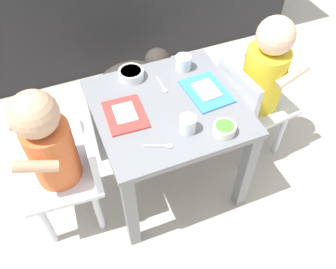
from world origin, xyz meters
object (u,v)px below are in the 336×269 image
Objects in this scene: seated_child_left at (53,148)px; seated_child_right at (262,76)px; veggie_bowl_far at (131,74)px; cereal_bowl_left_side at (224,129)px; food_tray_right at (206,91)px; water_cup_right at (188,125)px; dining_table at (168,122)px; spoon_by_left_tray at (162,146)px; dog at (134,75)px; water_cup_left at (183,63)px; spoon_by_right_tray at (163,86)px; food_tray_left at (125,114)px.

seated_child_right is (0.87, 0.06, 0.00)m from seated_child_left.
cereal_bowl_left_side is (0.21, -0.40, -0.00)m from veggie_bowl_far.
food_tray_right is 0.21m from water_cup_right.
dining_table is 0.22m from spoon_by_left_tray.
spoon_by_left_tray reaches higher than dog.
seated_child_right is 0.33m from water_cup_left.
water_cup_left is at bearing 88.66° from cereal_bowl_left_side.
veggie_bowl_far reaches higher than food_tray_right.
spoon_by_right_tray is (0.10, -0.10, -0.02)m from veggie_bowl_far.
veggie_bowl_far reaches higher than spoon_by_left_tray.
water_cup_right reaches higher than food_tray_left.
water_cup_left is at bearing 28.84° from food_tray_left.
veggie_bowl_far is (-0.08, 0.20, 0.11)m from dining_table.
cereal_bowl_left_side is (-0.01, -0.37, -0.01)m from water_cup_left.
veggie_bowl_far is at bearing -106.75° from dog.
food_tray_right is (0.60, 0.03, 0.04)m from seated_child_left.
seated_child_right reaches higher than dog.
dining_table is 1.25× the size of dog.
dog is at bearing 104.56° from food_tray_right.
dog is 0.80m from cereal_bowl_left_side.
food_tray_left is at bearing -114.59° from veggie_bowl_far.
seated_child_left is 0.77m from dog.
water_cup_left reaches higher than spoon_by_right_tray.
water_cup_left is (0.11, -0.36, 0.31)m from dog.
spoon_by_right_tray reaches higher than dining_table.
dining_table is 5.44× the size of veggie_bowl_far.
seated_child_left is 0.38m from spoon_by_left_tray.
spoon_by_right_tray is (-0.01, -0.44, 0.29)m from dog.
dining_table is 8.51× the size of water_cup_left.
veggie_bowl_far is (-0.24, 0.19, 0.01)m from food_tray_right.
water_cup_left is (0.30, 0.17, 0.02)m from food_tray_left.
spoon_by_left_tray is (0.07, -0.18, -0.00)m from food_tray_left.
food_tray_left reaches higher than spoon_by_right_tray.
dog is 0.78m from spoon_by_left_tray.
water_cup_left reaches higher than food_tray_right.
dining_table is 0.44m from seated_child_left.
seated_child_right is 7.19× the size of spoon_by_right_tray.
seated_child_left is 0.61m from water_cup_left.
dining_table is at bearing 61.74° from spoon_by_left_tray.
water_cup_right is at bearing -111.26° from water_cup_left.
spoon_by_right_tray is (0.00, 0.24, -0.02)m from water_cup_right.
water_cup_right reaches higher than water_cup_left.
veggie_bowl_far is 1.01× the size of spoon_by_right_tray.
water_cup_right is 0.61× the size of spoon_by_right_tray.
seated_child_left is at bearing 162.51° from cereal_bowl_left_side.
dog is 0.62m from food_tray_right.
cereal_bowl_left_side is at bearing -26.60° from water_cup_right.
seated_child_right is at bearing -50.79° from dog.
water_cup_left is at bearing 154.83° from seated_child_right.
cereal_bowl_left_side is (0.10, -0.74, 0.30)m from dog.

